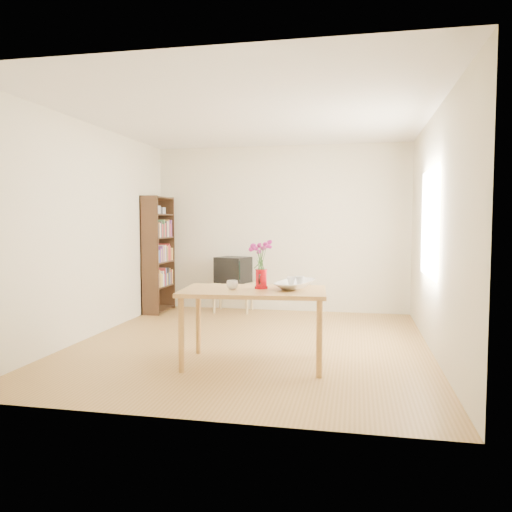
% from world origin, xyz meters
% --- Properties ---
extents(room, '(4.50, 4.50, 4.50)m').
position_xyz_m(room, '(0.03, 0.00, 1.30)').
color(room, olive).
rests_on(room, ground).
extents(table, '(1.46, 0.91, 0.75)m').
position_xyz_m(table, '(0.20, -0.81, 0.67)').
color(table, olive).
rests_on(table, ground).
extents(tv_stand, '(0.60, 0.45, 0.46)m').
position_xyz_m(tv_stand, '(-0.70, 1.97, 0.39)').
color(tv_stand, tan).
rests_on(tv_stand, ground).
extents(bookshelf, '(0.28, 0.70, 1.80)m').
position_xyz_m(bookshelf, '(-1.85, 1.75, 0.84)').
color(bookshelf, black).
rests_on(bookshelf, ground).
extents(pitcher, '(0.13, 0.21, 0.20)m').
position_xyz_m(pitcher, '(0.26, -0.73, 0.84)').
color(pitcher, red).
rests_on(pitcher, table).
extents(flowers, '(0.22, 0.22, 0.31)m').
position_xyz_m(flowers, '(0.26, -0.73, 1.09)').
color(flowers, '#C92FA0').
rests_on(flowers, pitcher).
extents(mug, '(0.16, 0.16, 0.09)m').
position_xyz_m(mug, '(-0.01, -0.84, 0.79)').
color(mug, white).
rests_on(mug, table).
extents(bowl, '(0.53, 0.53, 0.42)m').
position_xyz_m(bowl, '(0.58, -0.61, 0.96)').
color(bowl, white).
rests_on(bowl, table).
extents(teacup_a, '(0.10, 0.10, 0.07)m').
position_xyz_m(teacup_a, '(0.54, -0.61, 0.92)').
color(teacup_a, white).
rests_on(teacup_a, bowl).
extents(teacup_b, '(0.09, 0.09, 0.07)m').
position_xyz_m(teacup_b, '(0.63, -0.59, 0.92)').
color(teacup_b, white).
rests_on(teacup_b, bowl).
extents(television, '(0.57, 0.55, 0.40)m').
position_xyz_m(television, '(-0.70, 1.98, 0.66)').
color(television, black).
rests_on(television, tv_stand).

